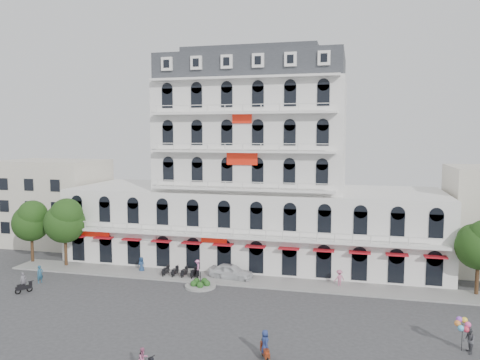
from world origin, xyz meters
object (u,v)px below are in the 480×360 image
at_px(parked_car, 231,271).
at_px(balloon_vendor, 467,336).
at_px(rider_west, 24,284).
at_px(rider_center, 198,268).
at_px(rider_east, 265,345).

bearing_deg(parked_car, balloon_vendor, -112.48).
height_order(rider_west, rider_center, rider_west).
height_order(parked_car, balloon_vendor, balloon_vendor).
xyz_separation_m(parked_car, rider_center, (-3.64, -0.53, 0.24)).
bearing_deg(rider_east, rider_center, 7.47).
height_order(rider_west, balloon_vendor, balloon_vendor).
distance_m(parked_car, rider_center, 3.69).
bearing_deg(rider_center, balloon_vendor, 44.45).
bearing_deg(parked_car, rider_center, 107.09).
distance_m(rider_west, rider_center, 17.53).
bearing_deg(parked_car, rider_west, 125.03).
relative_size(rider_center, balloon_vendor, 0.84).
xyz_separation_m(rider_east, rider_center, (-10.65, 16.67, -0.01)).
bearing_deg(rider_east, parked_car, -2.94).
distance_m(parked_car, rider_east, 18.58).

